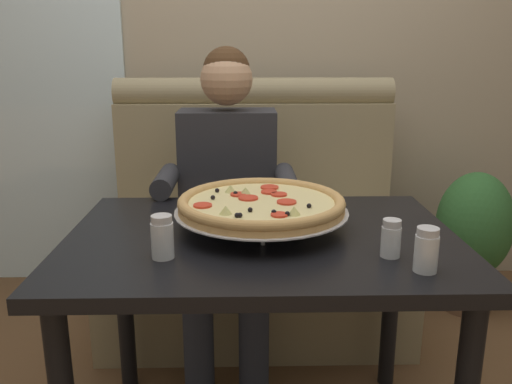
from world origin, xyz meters
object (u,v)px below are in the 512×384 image
pizza (261,204)px  shaker_pepper_flakes (391,241)px  diner_main (227,190)px  dining_table (262,265)px  shaker_parmesan (426,253)px  potted_plant (473,235)px  shaker_oregano (162,240)px  booth_bench (255,239)px

pizza → shaker_pepper_flakes: bearing=-34.7°
diner_main → pizza: diner_main is taller
pizza → shaker_pepper_flakes: 0.40m
dining_table → shaker_parmesan: shaker_parmesan is taller
potted_plant → diner_main: bearing=-164.5°
dining_table → shaker_pepper_flakes: size_ratio=11.31×
diner_main → shaker_oregano: size_ratio=11.10×
potted_plant → booth_bench: bearing=-176.6°
shaker_oregano → shaker_pepper_flakes: 0.59m
pizza → shaker_pepper_flakes: (0.33, -0.23, -0.03)m
shaker_oregano → potted_plant: shaker_oregano is taller
booth_bench → diner_main: diner_main is taller
booth_bench → pizza: (0.00, -0.82, 0.41)m
diner_main → shaker_oregano: 0.80m
booth_bench → dining_table: bearing=-90.0°
booth_bench → shaker_pepper_flakes: (0.33, -1.05, 0.38)m
diner_main → shaker_oregano: diner_main is taller
booth_bench → potted_plant: (1.06, 0.06, -0.01)m
shaker_oregano → booth_bench: bearing=75.9°
shaker_pepper_flakes → shaker_parmesan: bearing=-58.6°
shaker_parmesan → potted_plant: (0.67, 1.21, -0.40)m
dining_table → potted_plant: dining_table is taller
booth_bench → shaker_parmesan: (0.39, -1.15, 0.39)m
shaker_pepper_flakes → diner_main: bearing=119.7°
dining_table → pizza: (0.00, 0.05, 0.18)m
shaker_oregano → shaker_pepper_flakes: bearing=-0.4°
shaker_oregano → shaker_pepper_flakes: (0.59, -0.00, -0.01)m
booth_bench → dining_table: (0.00, -0.87, 0.24)m
potted_plant → pizza: bearing=-140.2°
shaker_parmesan → shaker_pepper_flakes: 0.11m
dining_table → shaker_parmesan: bearing=-35.4°
diner_main → shaker_oregano: bearing=-100.4°
potted_plant → shaker_parmesan: bearing=-119.1°
shaker_oregano → shaker_parmesan: bearing=-8.9°
diner_main → shaker_parmesan: diner_main is taller
shaker_parmesan → shaker_pepper_flakes: shaker_parmesan is taller
booth_bench → shaker_pepper_flakes: booth_bench is taller
shaker_parmesan → diner_main: bearing=119.9°
dining_table → shaker_pepper_flakes: 0.40m
diner_main → shaker_pepper_flakes: size_ratio=12.67×
shaker_oregano → diner_main: bearing=79.6°
shaker_oregano → dining_table: bearing=33.6°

